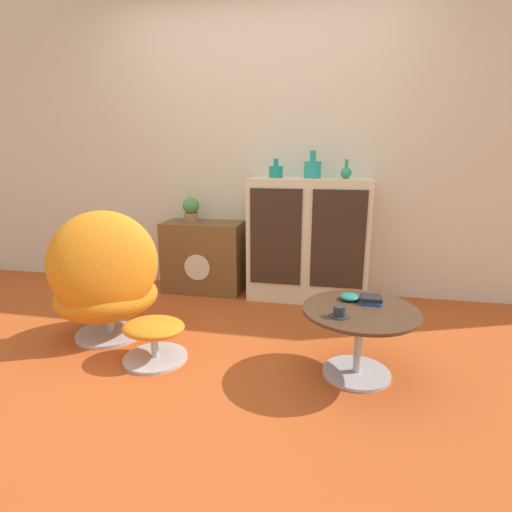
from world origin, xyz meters
TOP-DOWN VIEW (x-y plane):
  - ground_plane at (0.00, 0.00)m, footprint 12.00×12.00m
  - wall_back at (0.00, 1.50)m, footprint 6.40×0.06m
  - sideboard at (0.45, 1.27)m, footprint 1.00×0.39m
  - tv_console at (-0.49, 1.29)m, footprint 0.71×0.37m
  - egg_chair at (-0.79, 0.20)m, footprint 0.91×0.90m
  - ottoman at (-0.37, -0.01)m, footprint 0.39×0.39m
  - coffee_table at (0.84, 0.07)m, footprint 0.64×0.64m
  - vase_leftmost at (0.17, 1.28)m, footprint 0.12×0.12m
  - vase_inner_left at (0.47, 1.28)m, footprint 0.14×0.14m
  - vase_inner_right at (0.74, 1.28)m, footprint 0.09×0.09m
  - potted_plant at (-0.59, 1.29)m, footprint 0.15×0.15m
  - teacup at (0.73, -0.07)m, footprint 0.11×0.11m
  - book_stack at (0.90, 0.18)m, footprint 0.13×0.12m
  - bowl at (0.78, 0.20)m, footprint 0.11×0.11m

SIDE VIEW (x-z plane):
  - ground_plane at x=0.00m, z-range 0.00..0.00m
  - ottoman at x=-0.37m, z-range 0.04..0.30m
  - coffee_table at x=0.84m, z-range 0.08..0.48m
  - tv_console at x=-0.49m, z-range 0.00..0.64m
  - egg_chair at x=-0.79m, z-range -0.04..0.87m
  - bowl at x=0.78m, z-range 0.40..0.44m
  - book_stack at x=0.90m, z-range 0.40..0.44m
  - teacup at x=0.73m, z-range 0.40..0.46m
  - sideboard at x=0.45m, z-range 0.00..1.04m
  - potted_plant at x=-0.59m, z-range 0.64..0.86m
  - vase_inner_right at x=0.74m, z-range 1.01..1.16m
  - vase_leftmost at x=0.17m, z-range 1.01..1.17m
  - vase_inner_left at x=0.47m, z-range 1.00..1.22m
  - wall_back at x=0.00m, z-range 0.00..2.60m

